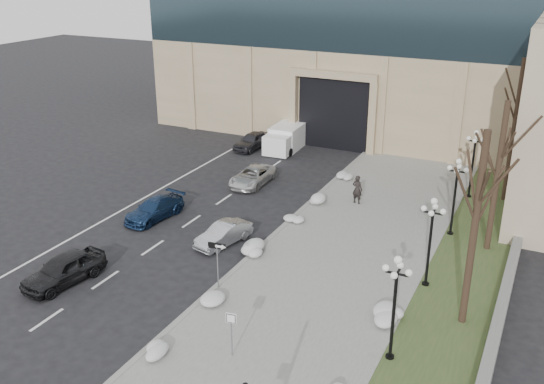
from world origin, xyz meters
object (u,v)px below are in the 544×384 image
Objects in this scene: keep_sign at (231,325)px; lamppost_d at (474,155)px; car_a at (64,269)px; lamppost_b at (431,231)px; car_c at (154,209)px; pedestrian at (357,189)px; car_d at (253,176)px; box_truck at (288,137)px; one_way_sign at (220,252)px; car_e at (253,141)px; lamppost_c at (456,187)px; lamppost_a at (395,295)px; car_b at (224,234)px.

keep_sign is 0.45× the size of lamppost_d.
car_a is 0.93× the size of lamppost_b.
lamppost_b is at bearing 4.56° from car_c.
lamppost_d reaches higher than pedestrian.
car_d is 17.07m from lamppost_b.
one_way_sign is at bearing -76.41° from box_truck.
car_d is 1.75× the size of one_way_sign.
lamppost_b is at bearing 137.55° from pedestrian.
car_c is at bearing -79.04° from car_e.
lamppost_c reaches higher than car_a.
car_e is 20.91m from lamppost_c.
pedestrian is 0.30× the size of box_truck.
lamppost_d is at bearing 90.00° from lamppost_b.
lamppost_a is at bearing -90.00° from lamppost_b.
box_truck is 29.17m from lamppost_a.
car_a is 18.95m from pedestrian.
box_truck is 2.99× the size of keep_sign.
lamppost_a is at bearing -44.74° from car_e.
car_d is at bearing 148.27° from lamppost_b.
car_a reaches higher than car_b.
car_b is at bearing -130.70° from lamppost_d.
box_truck is 16.62m from lamppost_d.
lamppost_a is (15.71, -24.49, 2.10)m from box_truck.
car_d is (2.08, 16.46, -0.13)m from car_a.
car_c is 18.79m from lamppost_a.
car_c is 0.91× the size of lamppost_a.
car_c reaches higher than car_d.
pedestrian is 17.77m from keep_sign.
car_e is 0.87× the size of lamppost_d.
pedestrian is (10.65, 7.65, 0.46)m from car_c.
lamppost_c is (8.97, 11.29, 0.95)m from one_way_sign.
lamppost_c reaches higher than pedestrian.
car_e is (-1.84, 23.93, -0.04)m from car_a.
lamppost_c is at bearing 172.98° from pedestrian.
car_a is at bearing -155.28° from lamppost_b.
lamppost_b is (11.44, 0.30, 2.46)m from car_b.
lamppost_c is (11.44, 6.80, 2.46)m from car_b.
lamppost_d reaches higher than car_b.
car_a is 24.00m from car_e.
lamppost_a reaches higher than keep_sign.
one_way_sign is at bearing -47.35° from car_b.
car_b is 17.71m from lamppost_d.
car_d is (2.74, 8.00, -0.00)m from car_c.
one_way_sign is at bearing -59.63° from car_e.
lamppost_d is (16.45, 20.57, 2.32)m from car_a.
pedestrian is (7.92, -0.36, 0.46)m from car_d.
pedestrian is at bearing 67.66° from car_a.
lamppost_a reaches higher than car_b.
car_c is at bearing 156.65° from lamppost_a.
car_a is 1.19× the size of car_b.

